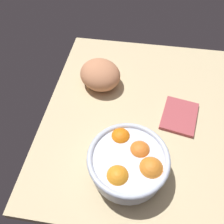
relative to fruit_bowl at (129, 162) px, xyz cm
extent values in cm
cube|color=beige|center=(-22.17, 2.49, -7.19)|extent=(78.51, 66.55, 3.00)
cylinder|color=silver|center=(0.07, -0.28, -4.89)|extent=(9.73, 9.73, 1.60)
cylinder|color=silver|center=(0.07, -0.28, -0.77)|extent=(20.56, 20.56, 6.63)
torus|color=silver|center=(0.07, -0.28, 2.55)|extent=(22.16, 22.16, 1.60)
sphere|color=orange|center=(5.30, -2.46, 0.74)|extent=(6.72, 6.72, 6.72)
sphere|color=orange|center=(-2.99, 2.13, 0.71)|extent=(6.53, 6.53, 6.53)
sphere|color=orange|center=(-6.45, -3.23, 0.69)|extent=(6.44, 6.44, 6.44)
sphere|color=orange|center=(1.91, 5.79, 0.81)|extent=(7.10, 7.10, 7.10)
ellipsoid|color=tan|center=(-33.92, -14.33, -1.09)|extent=(20.97, 21.12, 9.18)
cube|color=#B2494F|center=(-22.42, 15.04, -5.07)|extent=(16.19, 13.63, 1.24)
camera|label=1|loc=(29.65, -0.12, 59.30)|focal=38.25mm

